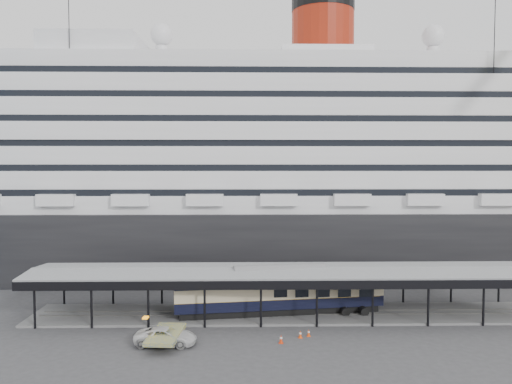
% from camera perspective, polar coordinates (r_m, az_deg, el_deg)
% --- Properties ---
extents(ground, '(200.00, 200.00, 0.00)m').
position_cam_1_polar(ground, '(52.51, 3.86, -15.44)').
color(ground, '#363639').
rests_on(ground, ground).
extents(cruise_ship, '(130.00, 30.00, 43.90)m').
position_cam_1_polar(cruise_ship, '(81.76, 2.01, 4.22)').
color(cruise_ship, black).
rests_on(cruise_ship, ground).
extents(platform_canopy, '(56.00, 9.18, 5.30)m').
position_cam_1_polar(platform_canopy, '(56.62, 3.43, -11.57)').
color(platform_canopy, slate).
rests_on(platform_canopy, ground).
extents(port_truck, '(5.89, 3.08, 1.58)m').
position_cam_1_polar(port_truck, '(48.85, -10.27, -15.93)').
color(port_truck, silver).
rests_on(port_truck, ground).
extents(pullman_carriage, '(23.32, 6.01, 22.71)m').
position_cam_1_polar(pullman_carriage, '(56.47, 2.72, -11.20)').
color(pullman_carriage, black).
rests_on(pullman_carriage, ground).
extents(traffic_cone_left, '(0.47, 0.47, 0.83)m').
position_cam_1_polar(traffic_cone_left, '(48.71, 2.88, -16.42)').
color(traffic_cone_left, red).
rests_on(traffic_cone_left, ground).
extents(traffic_cone_mid, '(0.36, 0.36, 0.69)m').
position_cam_1_polar(traffic_cone_mid, '(50.73, 6.04, -15.71)').
color(traffic_cone_mid, '#EA460D').
rests_on(traffic_cone_mid, ground).
extents(traffic_cone_right, '(0.48, 0.48, 0.75)m').
position_cam_1_polar(traffic_cone_right, '(50.21, 5.09, -15.87)').
color(traffic_cone_right, '#E4450C').
rests_on(traffic_cone_right, ground).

